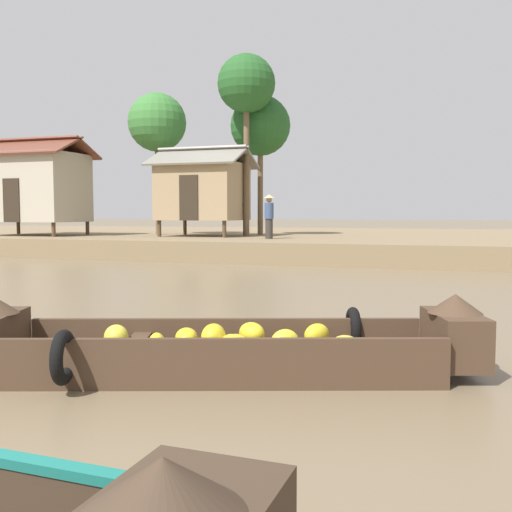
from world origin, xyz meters
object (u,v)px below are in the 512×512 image
Objects in this scene: stilt_house_mid_left at (203,190)px; vendor_person at (269,214)px; banana_boat at (224,348)px; stilt_house_left at (34,186)px; palm_tree_mid at (157,123)px; palm_tree_near at (260,126)px; palm_tree_far at (246,85)px.

stilt_house_mid_left reaches higher than vendor_person.
stilt_house_mid_left is (-7.59, 17.13, 2.38)m from banana_boat.
vendor_person is at bearing -1.32° from stilt_house_left.
vendor_person is at bearing -24.44° from palm_tree_mid.
palm_tree_far reaches higher than palm_tree_near.
palm_tree_mid is 0.84× the size of palm_tree_far.
stilt_house_left is 1.22× the size of stilt_house_mid_left.
stilt_house_mid_left is at bearing 113.91° from banana_boat.
palm_tree_far is 4.52× the size of vendor_person.
vendor_person is at bearing -53.34° from palm_tree_far.
palm_tree_near is 5.66m from vendor_person.
palm_tree_near is (-5.72, 19.18, 5.23)m from banana_boat.
stilt_house_mid_left is (7.31, 1.54, -0.19)m from stilt_house_left.
banana_boat is 3.20× the size of vendor_person.
palm_tree_far reaches higher than stilt_house_mid_left.
banana_boat is 0.71× the size of palm_tree_far.
palm_tree_far is at bearing 14.10° from stilt_house_mid_left.
stilt_house_mid_left is 2.38× the size of vendor_person.
palm_tree_far reaches higher than banana_boat.
stilt_house_mid_left is at bearing -165.90° from palm_tree_far.
palm_tree_near is at bearing 13.65° from palm_tree_mid.
stilt_house_left is at bearing 178.68° from vendor_person.
banana_boat is 1.10× the size of stilt_house_left.
stilt_house_left is (-14.90, 15.59, 2.57)m from banana_boat.
palm_tree_mid is at bearing 155.56° from vendor_person.
palm_tree_far is (4.39, -0.51, 1.26)m from palm_tree_mid.
palm_tree_near reaches higher than stilt_house_left.
palm_tree_mid is 7.78m from vendor_person.
stilt_house_mid_left is 0.63× the size of palm_tree_mid.
vendor_person is (6.05, -2.75, -4.04)m from palm_tree_mid.
vendor_person is (-4.15, 15.34, 1.37)m from banana_boat.
palm_tree_near reaches higher than stilt_house_mid_left.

